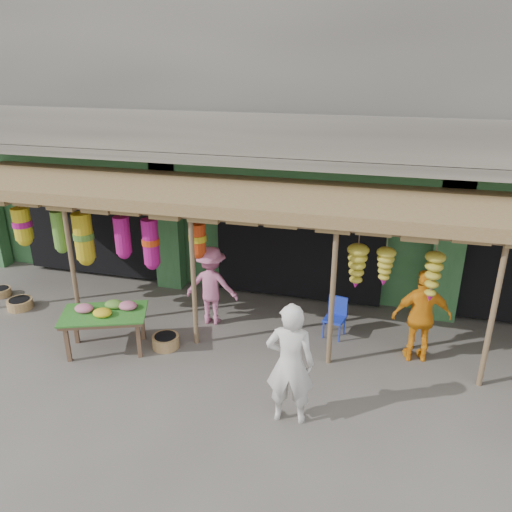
% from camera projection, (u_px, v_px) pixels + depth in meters
% --- Properties ---
extents(ground, '(80.00, 80.00, 0.00)m').
position_uv_depth(ground, '(276.00, 348.00, 9.29)').
color(ground, '#514C47').
rests_on(ground, ground).
extents(building, '(16.40, 6.80, 7.00)m').
position_uv_depth(building, '(322.00, 129.00, 12.39)').
color(building, gray).
rests_on(building, ground).
extents(awning, '(14.00, 2.70, 2.79)m').
position_uv_depth(awning, '(277.00, 203.00, 9.10)').
color(awning, brown).
rests_on(awning, ground).
extents(flower_table, '(1.71, 1.36, 0.90)m').
position_uv_depth(flower_table, '(105.00, 314.00, 9.02)').
color(flower_table, brown).
rests_on(flower_table, ground).
extents(blue_chair, '(0.44, 0.45, 0.78)m').
position_uv_depth(blue_chair, '(336.00, 314.00, 9.60)').
color(blue_chair, '#1C31B6').
rests_on(blue_chair, ground).
extents(basket_left, '(0.44, 0.44, 0.18)m').
position_uv_depth(basket_left, '(1.00, 292.00, 11.30)').
color(basket_left, brown).
rests_on(basket_left, ground).
extents(basket_mid, '(0.54, 0.54, 0.20)m').
position_uv_depth(basket_mid, '(20.00, 304.00, 10.73)').
color(basket_mid, '#946A42').
rests_on(basket_mid, ground).
extents(basket_right, '(0.63, 0.63, 0.23)m').
position_uv_depth(basket_right, '(166.00, 342.00, 9.30)').
color(basket_right, '#998447').
rests_on(basket_right, ground).
extents(person_front, '(0.74, 0.52, 1.93)m').
position_uv_depth(person_front, '(290.00, 364.00, 7.14)').
color(person_front, silver).
rests_on(person_front, ground).
extents(person_vendor, '(1.08, 0.62, 1.73)m').
position_uv_depth(person_vendor, '(422.00, 316.00, 8.66)').
color(person_vendor, orange).
rests_on(person_vendor, ground).
extents(person_shopper, '(1.09, 0.68, 1.63)m').
position_uv_depth(person_shopper, '(211.00, 286.00, 9.92)').
color(person_shopper, '#D16E98').
rests_on(person_shopper, ground).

